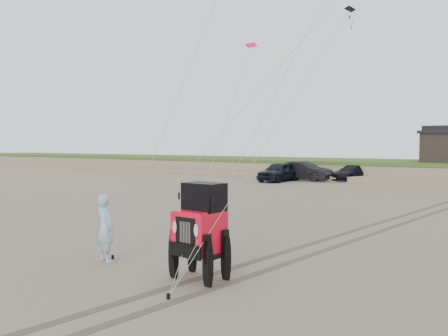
{
  "coord_description": "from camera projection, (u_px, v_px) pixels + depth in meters",
  "views": [
    {
      "loc": [
        7.16,
        -7.46,
        3.27
      ],
      "look_at": [
        -0.2,
        3.0,
        2.6
      ],
      "focal_mm": 35.0,
      "sensor_mm": 36.0,
      "label": 1
    }
  ],
  "objects": [
    {
      "name": "ground",
      "position": [
        158.0,
        283.0,
        10.38
      ],
      "size": [
        160.0,
        160.0,
        0.0
      ],
      "primitive_type": "plane",
      "color": "#6B6054",
      "rests_on": "ground"
    },
    {
      "name": "dune_ridge",
      "position": [
        437.0,
        171.0,
        40.97
      ],
      "size": [
        160.0,
        14.25,
        1.73
      ],
      "color": "#7A6B54",
      "rests_on": "ground"
    },
    {
      "name": "truck_a",
      "position": [
        279.0,
        172.0,
        39.45
      ],
      "size": [
        2.23,
        5.22,
        1.76
      ],
      "primitive_type": "imported",
      "rotation": [
        0.0,
        0.0,
        -0.03
      ],
      "color": "black",
      "rests_on": "ground"
    },
    {
      "name": "truck_b",
      "position": [
        303.0,
        171.0,
        40.52
      ],
      "size": [
        5.44,
        2.21,
        1.75
      ],
      "primitive_type": "imported",
      "rotation": [
        0.0,
        0.0,
        1.5
      ],
      "color": "black",
      "rests_on": "ground"
    },
    {
      "name": "truck_c",
      "position": [
        352.0,
        173.0,
        39.97
      ],
      "size": [
        3.53,
        5.4,
        1.46
      ],
      "primitive_type": "imported",
      "rotation": [
        0.0,
        0.0,
        -0.32
      ],
      "color": "black",
      "rests_on": "ground"
    },
    {
      "name": "jeep",
      "position": [
        200.0,
        241.0,
        10.59
      ],
      "size": [
        2.45,
        5.16,
        1.88
      ],
      "primitive_type": null,
      "rotation": [
        0.0,
        0.0,
        -0.06
      ],
      "color": "red",
      "rests_on": "ground"
    },
    {
      "name": "man",
      "position": [
        105.0,
        228.0,
        12.21
      ],
      "size": [
        0.77,
        0.58,
        1.9
      ],
      "primitive_type": "imported",
      "rotation": [
        0.0,
        0.0,
        2.96
      ],
      "color": "#80B6C6",
      "rests_on": "ground"
    },
    {
      "name": "stake_main",
      "position": [
        113.0,
        257.0,
        12.53
      ],
      "size": [
        0.08,
        0.08,
        0.12
      ],
      "primitive_type": "cylinder",
      "color": "black",
      "rests_on": "ground"
    },
    {
      "name": "stake_aux",
      "position": [
        168.0,
        296.0,
        9.26
      ],
      "size": [
        0.08,
        0.08,
        0.12
      ],
      "primitive_type": "cylinder",
      "color": "black",
      "rests_on": "ground"
    },
    {
      "name": "tire_tracks",
      "position": [
        353.0,
        236.0,
        15.77
      ],
      "size": [
        5.22,
        29.74,
        0.01
      ],
      "color": "#4C443D",
      "rests_on": "ground"
    }
  ]
}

